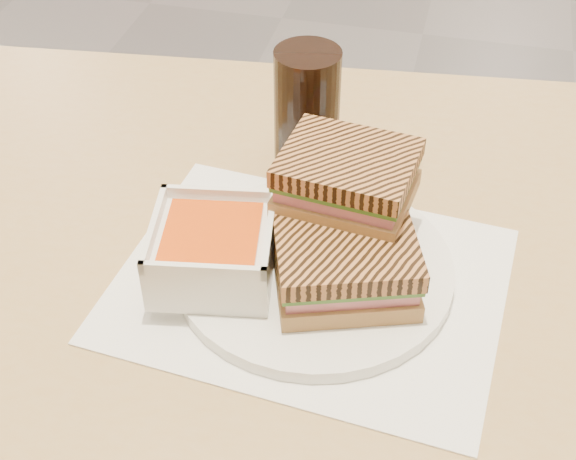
% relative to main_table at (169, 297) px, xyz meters
% --- Properties ---
extents(main_table, '(1.27, 0.83, 0.75)m').
position_rel_main_table_xyz_m(main_table, '(0.00, 0.00, 0.00)').
color(main_table, tan).
rests_on(main_table, ground).
extents(tray_liner, '(0.39, 0.32, 0.00)m').
position_rel_main_table_xyz_m(tray_liner, '(0.18, -0.05, 0.11)').
color(tray_liner, white).
rests_on(tray_liner, main_table).
extents(plate, '(0.27, 0.27, 0.01)m').
position_rel_main_table_xyz_m(plate, '(0.18, -0.04, 0.12)').
color(plate, white).
rests_on(plate, tray_liner).
extents(soup_bowl, '(0.13, 0.13, 0.06)m').
position_rel_main_table_xyz_m(soup_bowl, '(0.09, -0.07, 0.16)').
color(soup_bowl, white).
rests_on(soup_bowl, plate).
extents(panini_lower, '(0.16, 0.14, 0.06)m').
position_rel_main_table_xyz_m(panini_lower, '(0.21, -0.06, 0.16)').
color(panini_lower, '#B17E44').
rests_on(panini_lower, plate).
extents(panini_upper, '(0.13, 0.12, 0.06)m').
position_rel_main_table_xyz_m(panini_upper, '(0.20, 0.00, 0.21)').
color(panini_upper, '#B17E44').
rests_on(panini_upper, panini_lower).
extents(cola_glass, '(0.07, 0.07, 0.15)m').
position_rel_main_table_xyz_m(cola_glass, '(0.13, 0.13, 0.19)').
color(cola_glass, black).
rests_on(cola_glass, main_table).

